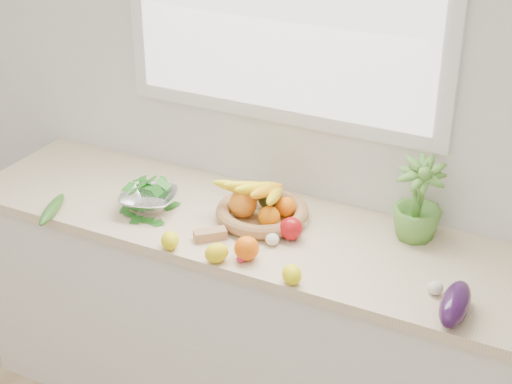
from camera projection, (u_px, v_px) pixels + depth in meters
The scene contains 18 objects.
back_wall at pixel (283, 83), 2.94m from camera, with size 4.50×0.02×2.70m, color white.
counter_cabinet at pixel (247, 324), 3.13m from camera, with size 2.20×0.58×0.86m, color silver.
countertop at pixel (246, 227), 2.92m from camera, with size 2.24×0.62×0.04m, color beige.
orange_loose at pixel (247, 248), 2.67m from camera, with size 0.09×0.09×0.09m, color #FF6308.
lemon_a at pixel (170, 240), 2.74m from camera, with size 0.06×0.08×0.06m, color yellow.
lemon_b at pixel (217, 253), 2.66m from camera, with size 0.07×0.09×0.07m, color yellow.
lemon_c at pixel (292, 274), 2.55m from camera, with size 0.06×0.08×0.06m, color #FDF00D.
apple at pixel (291, 229), 2.79m from camera, with size 0.08×0.08×0.08m, color #AE0D12.
ginger at pixel (210, 235), 2.80m from camera, with size 0.12×0.05×0.04m, color tan.
garlic_a at pixel (272, 239), 2.76m from camera, with size 0.05×0.05×0.04m, color white.
garlic_b at pixel (301, 223), 2.87m from camera, with size 0.05×0.05×0.04m, color white.
garlic_c at pixel (435, 288), 2.50m from camera, with size 0.05×0.05×0.04m, color white.
eggplant at pixel (455, 304), 2.38m from camera, with size 0.09×0.23×0.09m, color #2B0E36.
cucumber at pixel (52, 209), 2.95m from camera, with size 0.04×0.24×0.04m, color #245619.
radish at pixel (241, 259), 2.66m from camera, with size 0.03×0.03×0.03m, color red.
potted_herb at pixel (418, 201), 2.75m from camera, with size 0.18×0.18×0.32m, color #589536.
fruit_basket at pixel (261, 207), 2.91m from camera, with size 0.46×0.46×0.18m.
colander_with_spinach at pixel (148, 196), 2.97m from camera, with size 0.27×0.27×0.12m.
Camera 1 is at (1.17, -0.28, 2.36)m, focal length 55.00 mm.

